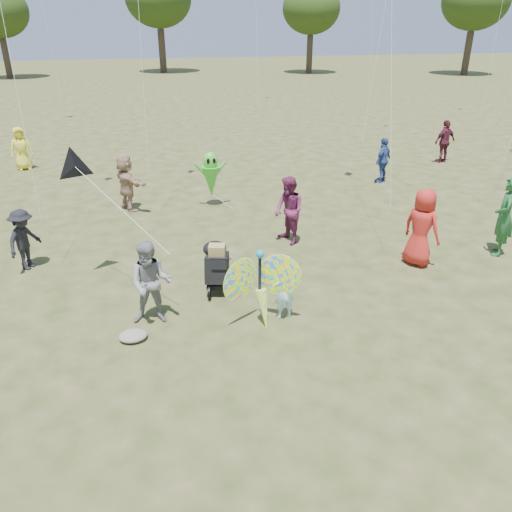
{
  "coord_description": "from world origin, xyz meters",
  "views": [
    {
      "loc": [
        -2.35,
        -7.21,
        5.32
      ],
      "look_at": [
        -0.2,
        1.5,
        1.1
      ],
      "focal_mm": 35.0,
      "sensor_mm": 36.0,
      "label": 1
    }
  ],
  "objects_px": {
    "crowd_h": "(445,141)",
    "adult_man": "(151,283)",
    "child_girl": "(284,292)",
    "crowd_g": "(21,149)",
    "crowd_d": "(127,183)",
    "crowd_e": "(289,211)",
    "crowd_a": "(421,228)",
    "crowd_f": "(505,217)",
    "butterfly_kite": "(261,288)",
    "crowd_b": "(24,240)",
    "alien_kite": "(211,176)",
    "crowd_c": "(383,160)",
    "jogging_stroller": "(217,264)"
  },
  "relations": [
    {
      "from": "crowd_h",
      "to": "adult_man",
      "type": "bearing_deg",
      "value": 25.27
    },
    {
      "from": "child_girl",
      "to": "adult_man",
      "type": "xyz_separation_m",
      "value": [
        -2.5,
        0.48,
        0.27
      ]
    },
    {
      "from": "crowd_b",
      "to": "alien_kite",
      "type": "bearing_deg",
      "value": -24.88
    },
    {
      "from": "crowd_a",
      "to": "crowd_g",
      "type": "relative_size",
      "value": 1.13
    },
    {
      "from": "crowd_d",
      "to": "crowd_g",
      "type": "distance_m",
      "value": 7.03
    },
    {
      "from": "crowd_a",
      "to": "crowd_f",
      "type": "relative_size",
      "value": 0.94
    },
    {
      "from": "alien_kite",
      "to": "crowd_f",
      "type": "bearing_deg",
      "value": -39.52
    },
    {
      "from": "jogging_stroller",
      "to": "butterfly_kite",
      "type": "xyz_separation_m",
      "value": [
        0.59,
        -1.55,
        0.16
      ]
    },
    {
      "from": "crowd_h",
      "to": "crowd_e",
      "type": "bearing_deg",
      "value": 24.27
    },
    {
      "from": "crowd_b",
      "to": "crowd_e",
      "type": "relative_size",
      "value": 0.83
    },
    {
      "from": "crowd_f",
      "to": "butterfly_kite",
      "type": "xyz_separation_m",
      "value": [
        -6.59,
        -1.68,
        -0.21
      ]
    },
    {
      "from": "crowd_h",
      "to": "crowd_d",
      "type": "bearing_deg",
      "value": 0.19
    },
    {
      "from": "crowd_e",
      "to": "crowd_b",
      "type": "bearing_deg",
      "value": -104.06
    },
    {
      "from": "crowd_f",
      "to": "crowd_h",
      "type": "xyz_separation_m",
      "value": [
        3.8,
        8.41,
        -0.12
      ]
    },
    {
      "from": "child_girl",
      "to": "jogging_stroller",
      "type": "bearing_deg",
      "value": -58.54
    },
    {
      "from": "crowd_d",
      "to": "alien_kite",
      "type": "xyz_separation_m",
      "value": [
        2.56,
        -0.3,
        0.1
      ]
    },
    {
      "from": "child_girl",
      "to": "crowd_e",
      "type": "bearing_deg",
      "value": -113.28
    },
    {
      "from": "crowd_f",
      "to": "jogging_stroller",
      "type": "xyz_separation_m",
      "value": [
        -7.18,
        -0.13,
        -0.38
      ]
    },
    {
      "from": "crowd_c",
      "to": "crowd_h",
      "type": "relative_size",
      "value": 0.94
    },
    {
      "from": "crowd_g",
      "to": "butterfly_kite",
      "type": "bearing_deg",
      "value": -78.97
    },
    {
      "from": "crowd_g",
      "to": "alien_kite",
      "type": "distance_m",
      "value": 8.93
    },
    {
      "from": "adult_man",
      "to": "alien_kite",
      "type": "xyz_separation_m",
      "value": [
        2.19,
        6.41,
        0.13
      ]
    },
    {
      "from": "adult_man",
      "to": "crowd_h",
      "type": "distance_m",
      "value": 15.64
    },
    {
      "from": "butterfly_kite",
      "to": "crowd_b",
      "type": "bearing_deg",
      "value": 142.51
    },
    {
      "from": "crowd_d",
      "to": "crowd_e",
      "type": "relative_size",
      "value": 0.98
    },
    {
      "from": "crowd_a",
      "to": "crowd_h",
      "type": "relative_size",
      "value": 1.08
    },
    {
      "from": "jogging_stroller",
      "to": "crowd_b",
      "type": "bearing_deg",
      "value": 168.43
    },
    {
      "from": "crowd_b",
      "to": "alien_kite",
      "type": "relative_size",
      "value": 0.84
    },
    {
      "from": "crowd_b",
      "to": "crowd_d",
      "type": "height_order",
      "value": "crowd_d"
    },
    {
      "from": "crowd_f",
      "to": "crowd_b",
      "type": "bearing_deg",
      "value": -63.15
    },
    {
      "from": "crowd_g",
      "to": "crowd_d",
      "type": "bearing_deg",
      "value": -70.58
    },
    {
      "from": "crowd_b",
      "to": "crowd_h",
      "type": "xyz_separation_m",
      "value": [
        15.15,
        6.44,
        0.13
      ]
    },
    {
      "from": "child_girl",
      "to": "crowd_h",
      "type": "relative_size",
      "value": 0.66
    },
    {
      "from": "crowd_c",
      "to": "crowd_b",
      "type": "bearing_deg",
      "value": -15.27
    },
    {
      "from": "crowd_e",
      "to": "crowd_g",
      "type": "bearing_deg",
      "value": -153.62
    },
    {
      "from": "child_girl",
      "to": "crowd_f",
      "type": "distance_m",
      "value": 6.33
    },
    {
      "from": "crowd_c",
      "to": "crowd_h",
      "type": "height_order",
      "value": "crowd_h"
    },
    {
      "from": "child_girl",
      "to": "jogging_stroller",
      "type": "xyz_separation_m",
      "value": [
        -1.07,
        1.47,
        0.04
      ]
    },
    {
      "from": "crowd_a",
      "to": "crowd_c",
      "type": "xyz_separation_m",
      "value": [
        2.3,
        6.44,
        -0.12
      ]
    },
    {
      "from": "crowd_a",
      "to": "alien_kite",
      "type": "xyz_separation_m",
      "value": [
        -4.14,
        5.31,
        0.03
      ]
    },
    {
      "from": "crowd_e",
      "to": "crowd_f",
      "type": "height_order",
      "value": "crowd_f"
    },
    {
      "from": "child_girl",
      "to": "crowd_h",
      "type": "height_order",
      "value": "crowd_h"
    },
    {
      "from": "crowd_d",
      "to": "butterfly_kite",
      "type": "distance_m",
      "value": 7.65
    },
    {
      "from": "crowd_e",
      "to": "alien_kite",
      "type": "distance_m",
      "value": 3.66
    },
    {
      "from": "crowd_b",
      "to": "butterfly_kite",
      "type": "distance_m",
      "value": 6.0
    },
    {
      "from": "crowd_c",
      "to": "adult_man",
      "type": "bearing_deg",
      "value": 4.52
    },
    {
      "from": "crowd_b",
      "to": "adult_man",
      "type": "bearing_deg",
      "value": -107.12
    },
    {
      "from": "crowd_a",
      "to": "crowd_b",
      "type": "bearing_deg",
      "value": 50.65
    },
    {
      "from": "crowd_d",
      "to": "crowd_e",
      "type": "height_order",
      "value": "crowd_e"
    },
    {
      "from": "crowd_e",
      "to": "crowd_a",
      "type": "bearing_deg",
      "value": 39.45
    }
  ]
}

